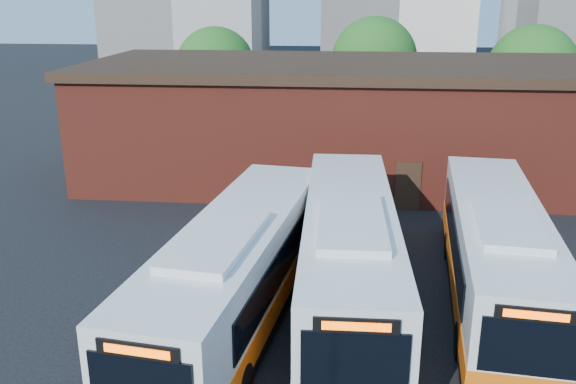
# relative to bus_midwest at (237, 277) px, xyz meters

# --- Properties ---
(ground) EXTENTS (220.00, 220.00, 0.00)m
(ground) POSITION_rel_bus_midwest_xyz_m (3.24, -2.63, -1.66)
(ground) COLOR black
(bus_midwest) EXTENTS (4.49, 13.62, 3.66)m
(bus_midwest) POSITION_rel_bus_midwest_xyz_m (0.00, 0.00, 0.00)
(bus_midwest) COLOR silver
(bus_midwest) RESTS_ON ground
(bus_mideast) EXTENTS (3.13, 13.89, 3.76)m
(bus_mideast) POSITION_rel_bus_midwest_xyz_m (3.43, 1.49, 0.05)
(bus_mideast) COLOR silver
(bus_mideast) RESTS_ON ground
(bus_east) EXTENTS (4.06, 13.45, 3.61)m
(bus_east) POSITION_rel_bus_midwest_xyz_m (8.26, 2.28, -0.02)
(bus_east) COLOR silver
(bus_east) RESTS_ON ground
(depot_building) EXTENTS (28.60, 12.60, 6.40)m
(depot_building) POSITION_rel_bus_midwest_xyz_m (3.24, 17.37, 1.60)
(depot_building) COLOR maroon
(depot_building) RESTS_ON ground
(tree_west) EXTENTS (6.00, 6.00, 7.65)m
(tree_west) POSITION_rel_bus_midwest_xyz_m (-6.76, 29.37, 2.98)
(tree_west) COLOR #382314
(tree_west) RESTS_ON ground
(tree_mid) EXTENTS (6.56, 6.56, 8.36)m
(tree_mid) POSITION_rel_bus_midwest_xyz_m (5.24, 31.37, 3.42)
(tree_mid) COLOR #382314
(tree_mid) RESTS_ON ground
(tree_east) EXTENTS (6.24, 6.24, 7.96)m
(tree_east) POSITION_rel_bus_midwest_xyz_m (16.24, 28.37, 3.17)
(tree_east) COLOR #382314
(tree_east) RESTS_ON ground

